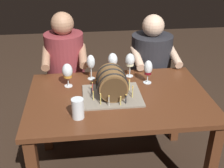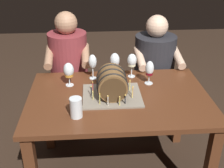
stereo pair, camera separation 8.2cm
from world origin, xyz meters
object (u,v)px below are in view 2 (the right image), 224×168
(wine_glass_red, at_px, (150,69))
(person_seated_left, at_px, (70,79))
(dining_table, at_px, (119,109))
(beer_pint, at_px, (76,108))
(wine_glass_amber, at_px, (69,71))
(wine_glass_white, at_px, (132,61))
(barrel_cake, at_px, (112,84))
(wine_glass_rose, at_px, (115,61))
(person_seated_right, at_px, (153,77))
(wine_glass_empty, at_px, (93,62))

(wine_glass_red, relative_size, person_seated_left, 0.16)
(dining_table, relative_size, beer_pint, 9.83)
(wine_glass_amber, distance_m, wine_glass_white, 0.51)
(barrel_cake, bearing_deg, wine_glass_amber, 147.97)
(wine_glass_amber, distance_m, wine_glass_rose, 0.40)
(person_seated_right, bearing_deg, dining_table, -121.25)
(dining_table, xyz_separation_m, wine_glass_rose, (-0.00, 0.37, 0.23))
(wine_glass_rose, bearing_deg, wine_glass_red, -36.48)
(barrel_cake, height_order, wine_glass_empty, barrel_cake)
(wine_glass_empty, distance_m, beer_pint, 0.57)
(dining_table, height_order, beer_pint, beer_pint)
(wine_glass_amber, xyz_separation_m, wine_glass_empty, (0.18, 0.11, 0.02))
(barrel_cake, relative_size, wine_glass_red, 2.22)
(dining_table, distance_m, wine_glass_empty, 0.44)
(wine_glass_empty, bearing_deg, person_seated_right, 31.43)
(dining_table, height_order, barrel_cake, barrel_cake)
(wine_glass_empty, height_order, person_seated_left, person_seated_left)
(dining_table, height_order, person_seated_left, person_seated_left)
(wine_glass_amber, bearing_deg, wine_glass_empty, 30.45)
(barrel_cake, bearing_deg, wine_glass_red, 31.15)
(dining_table, xyz_separation_m, beer_pint, (-0.30, -0.25, 0.18))
(wine_glass_white, bearing_deg, person_seated_right, 52.21)
(person_seated_left, bearing_deg, dining_table, -58.76)
(wine_glass_white, distance_m, person_seated_left, 0.71)
(wine_glass_white, distance_m, person_seated_right, 0.54)
(beer_pint, relative_size, person_seated_left, 0.11)
(wine_glass_rose, xyz_separation_m, person_seated_right, (0.40, 0.29, -0.30))
(wine_glass_empty, relative_size, wine_glass_rose, 1.10)
(person_seated_left, relative_size, person_seated_right, 1.04)
(wine_glass_amber, bearing_deg, dining_table, -28.26)
(wine_glass_empty, relative_size, beer_pint, 1.55)
(wine_glass_rose, height_order, person_seated_right, person_seated_right)
(person_seated_left, bearing_deg, wine_glass_red, -36.20)
(wine_glass_red, relative_size, wine_glass_empty, 0.92)
(barrel_cake, bearing_deg, dining_table, 1.32)
(barrel_cake, distance_m, wine_glass_white, 0.37)
(wine_glass_amber, height_order, wine_glass_white, wine_glass_white)
(wine_glass_red, distance_m, person_seated_right, 0.58)
(dining_table, height_order, wine_glass_red, wine_glass_red)
(wine_glass_white, xyz_separation_m, beer_pint, (-0.43, -0.56, -0.07))
(dining_table, bearing_deg, wine_glass_amber, 151.74)
(dining_table, distance_m, wine_glass_rose, 0.44)
(beer_pint, xyz_separation_m, person_seated_left, (-0.10, 0.91, -0.24))
(wine_glass_empty, relative_size, person_seated_left, 0.17)
(wine_glass_rose, height_order, beer_pint, wine_glass_rose)
(dining_table, distance_m, barrel_cake, 0.21)
(wine_glass_white, height_order, wine_glass_empty, wine_glass_empty)
(wine_glass_red, relative_size, wine_glass_rose, 1.01)
(wine_glass_white, bearing_deg, wine_glass_empty, -177.65)
(wine_glass_empty, xyz_separation_m, person_seated_left, (-0.22, 0.36, -0.32))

